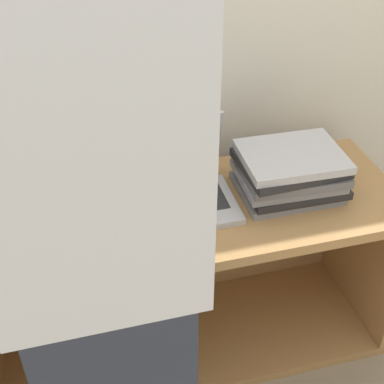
% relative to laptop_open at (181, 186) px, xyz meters
% --- Properties ---
extents(cart, '(1.41, 0.51, 0.64)m').
position_rel_laptop_open_xyz_m(cart, '(0.00, 0.01, -0.37)').
color(cart, '#A87A47').
rests_on(cart, ground_plane).
extents(laptop_open, '(0.31, 0.32, 0.25)m').
position_rel_laptop_open_xyz_m(laptop_open, '(0.00, 0.00, 0.00)').
color(laptop_open, '#B7B7BC').
rests_on(laptop_open, cart).
extents(laptop_stack_left, '(0.33, 0.26, 0.10)m').
position_rel_laptop_open_xyz_m(laptop_stack_left, '(-0.34, -0.05, -0.00)').
color(laptop_stack_left, slate).
rests_on(laptop_stack_left, cart).
extents(laptop_stack_right, '(0.33, 0.26, 0.16)m').
position_rel_laptop_open_xyz_m(laptop_stack_right, '(0.34, -0.05, 0.03)').
color(laptop_stack_right, gray).
rests_on(laptop_stack_right, cart).
extents(person, '(0.40, 0.54, 1.80)m').
position_rel_laptop_open_xyz_m(person, '(-0.30, -0.55, 0.22)').
color(person, '#2D3342').
rests_on(person, ground_plane).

